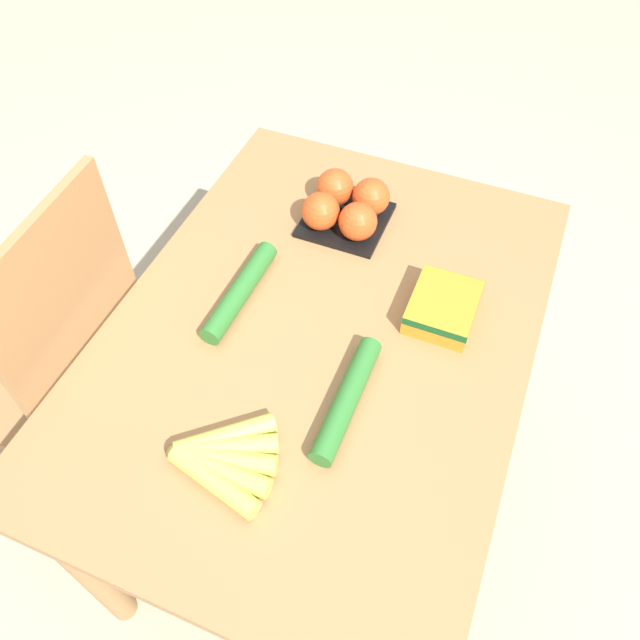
% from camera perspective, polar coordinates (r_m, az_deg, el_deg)
% --- Properties ---
extents(ground_plane, '(12.00, 12.00, 0.00)m').
position_cam_1_polar(ground_plane, '(1.83, 0.00, -14.98)').
color(ground_plane, '#B7A88E').
extents(dining_table, '(1.09, 0.78, 0.74)m').
position_cam_1_polar(dining_table, '(1.29, 0.00, -4.12)').
color(dining_table, '#9E7044').
rests_on(dining_table, ground_plane).
extents(chair, '(0.44, 0.42, 0.96)m').
position_cam_1_polar(chair, '(1.56, -22.82, -3.55)').
color(chair, '#A87547').
rests_on(chair, ground_plane).
extents(banana_bunch, '(0.18, 0.18, 0.03)m').
position_cam_1_polar(banana_bunch, '(1.04, -9.01, -12.39)').
color(banana_bunch, brown).
rests_on(banana_bunch, dining_table).
extents(tomato_pack, '(0.18, 0.18, 0.09)m').
position_cam_1_polar(tomato_pack, '(1.36, 2.40, 10.38)').
color(tomato_pack, black).
rests_on(tomato_pack, dining_table).
extents(carrot_bag, '(0.15, 0.12, 0.05)m').
position_cam_1_polar(carrot_bag, '(1.21, 11.21, 1.27)').
color(carrot_bag, orange).
rests_on(carrot_bag, dining_table).
extents(cucumber_near, '(0.25, 0.05, 0.04)m').
position_cam_1_polar(cucumber_near, '(1.23, -7.31, 2.65)').
color(cucumber_near, '#2D702D').
rests_on(cucumber_near, dining_table).
extents(cucumber_far, '(0.25, 0.04, 0.04)m').
position_cam_1_polar(cucumber_far, '(1.08, 2.48, -7.19)').
color(cucumber_far, '#2D702D').
rests_on(cucumber_far, dining_table).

